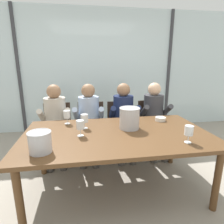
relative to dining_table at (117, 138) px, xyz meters
name	(u,v)px	position (x,y,z in m)	size (l,w,h in m)	color
ground	(106,152)	(0.00, 1.00, -0.67)	(14.00, 14.00, 0.00)	#9E9384
window_glass_panel	(98,71)	(0.00, 2.28, 0.63)	(7.27, 0.03, 2.60)	silver
window_mullion_left	(19,72)	(-1.64, 2.26, 0.63)	(0.06, 0.06, 2.60)	#38383D
window_mullion_right	(168,71)	(1.64, 2.26, 0.63)	(0.06, 0.06, 2.60)	#38383D
hillside_vineyard	(91,78)	(0.00, 5.42, 0.26)	(13.27, 2.40, 1.84)	#386633
dining_table	(117,138)	(0.00, 0.00, 0.00)	(2.07, 1.17, 0.73)	brown
chair_near_curtain	(58,126)	(-0.78, 1.02, -0.17)	(0.45, 0.45, 0.86)	#332319
chair_left_of_center	(91,125)	(-0.24, 1.01, -0.17)	(0.46, 0.46, 0.86)	#332319
chair_center	(121,124)	(0.25, 0.98, -0.17)	(0.45, 0.45, 0.86)	#332319
chair_right_of_center	(151,122)	(0.79, 0.99, -0.17)	(0.48, 0.48, 0.86)	#332319
person_beige_jumper	(55,119)	(-0.78, 0.86, 0.01)	(0.48, 0.62, 1.18)	#B7AD9E
person_pale_blue_shirt	(89,117)	(-0.28, 0.86, 0.01)	(0.48, 0.63, 1.18)	#9EB2D1
person_navy_polo	(124,116)	(0.27, 0.86, 0.01)	(0.48, 0.62, 1.18)	#192347
person_charcoal_jacket	(154,115)	(0.79, 0.86, 0.01)	(0.47, 0.62, 1.18)	#38383D
ice_bucket_primary	(40,142)	(-0.75, -0.35, 0.16)	(0.20, 0.20, 0.19)	#B7B7BC
ice_bucket_secondary	(129,118)	(0.17, 0.12, 0.20)	(0.24, 0.24, 0.26)	#B7B7BC
tasting_bowl	(160,119)	(0.66, 0.35, 0.09)	(0.14, 0.14, 0.05)	silver
wine_glass_by_left_taster	(84,119)	(-0.35, 0.21, 0.18)	(0.08, 0.08, 0.17)	silver
wine_glass_near_bucket	(67,115)	(-0.57, 0.42, 0.18)	(0.08, 0.08, 0.17)	silver
wine_glass_center_pour	(80,125)	(-0.40, -0.03, 0.18)	(0.08, 0.08, 0.17)	silver
wine_glass_by_right_taster	(189,131)	(0.64, -0.37, 0.18)	(0.08, 0.08, 0.17)	silver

